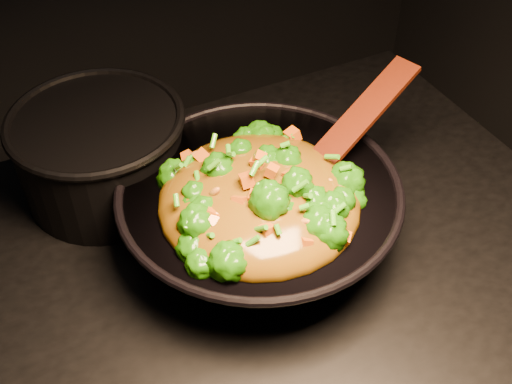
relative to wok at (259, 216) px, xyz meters
name	(u,v)px	position (x,y,z in m)	size (l,w,h in m)	color
wok	(259,216)	(0.00, 0.00, 0.00)	(0.38, 0.38, 0.11)	black
stir_fry	(259,178)	(-0.01, -0.03, 0.10)	(0.27, 0.27, 0.09)	#1F6407
spatula	(348,131)	(0.14, 0.01, 0.10)	(0.28, 0.04, 0.01)	#391505
back_pot	(102,154)	(-0.16, 0.21, 0.02)	(0.25, 0.25, 0.14)	black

